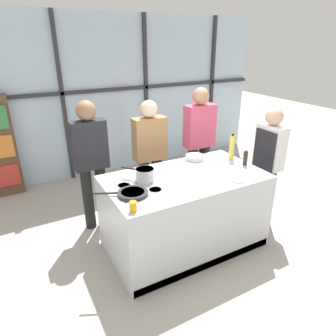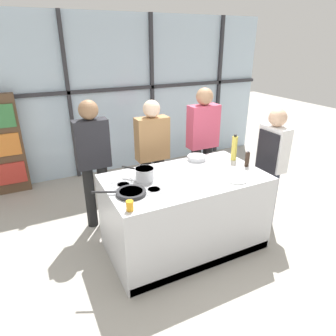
% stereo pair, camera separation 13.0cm
% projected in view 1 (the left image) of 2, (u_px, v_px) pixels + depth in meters
% --- Properties ---
extents(ground_plane, '(18.00, 18.00, 0.00)m').
position_uv_depth(ground_plane, '(184.00, 244.00, 3.76)').
color(ground_plane, '#ADA89E').
extents(back_window_wall, '(6.40, 0.10, 2.80)m').
position_uv_depth(back_window_wall, '(107.00, 97.00, 5.40)').
color(back_window_wall, silver).
rests_on(back_window_wall, ground_plane).
extents(demo_island, '(1.82, 1.02, 0.93)m').
position_uv_depth(demo_island, '(185.00, 212.00, 3.58)').
color(demo_island, silver).
rests_on(demo_island, ground_plane).
extents(chef, '(0.22, 0.40, 1.59)m').
position_uv_depth(chef, '(268.00, 159.00, 3.95)').
color(chef, '#232838').
rests_on(chef, ground_plane).
extents(spectator_far_left, '(0.42, 0.24, 1.71)m').
position_uv_depth(spectator_far_left, '(91.00, 159.00, 3.76)').
color(spectator_far_left, black).
rests_on(spectator_far_left, ground_plane).
extents(spectator_center_left, '(0.45, 0.23, 1.64)m').
position_uv_depth(spectator_center_left, '(150.00, 152.00, 4.15)').
color(spectator_center_left, black).
rests_on(spectator_center_left, ground_plane).
extents(spectator_center_right, '(0.46, 0.24, 1.75)m').
position_uv_depth(spectator_center_right, '(199.00, 139.00, 4.48)').
color(spectator_center_right, black).
rests_on(spectator_center_right, ground_plane).
extents(frying_pan, '(0.51, 0.33, 0.04)m').
position_uv_depth(frying_pan, '(132.00, 193.00, 2.98)').
color(frying_pan, '#232326').
rests_on(frying_pan, demo_island).
extents(saucepan, '(0.30, 0.33, 0.14)m').
position_uv_depth(saucepan, '(145.00, 174.00, 3.27)').
color(saucepan, silver).
rests_on(saucepan, demo_island).
extents(white_plate, '(0.22, 0.22, 0.01)m').
position_uv_depth(white_plate, '(236.00, 179.00, 3.32)').
color(white_plate, white).
rests_on(white_plate, demo_island).
extents(mixing_bowl, '(0.24, 0.24, 0.06)m').
position_uv_depth(mixing_bowl, '(195.00, 157.00, 3.86)').
color(mixing_bowl, silver).
rests_on(mixing_bowl, demo_island).
extents(oil_bottle, '(0.07, 0.07, 0.34)m').
position_uv_depth(oil_bottle, '(232.00, 147.00, 3.83)').
color(oil_bottle, '#E0CC4C').
rests_on(oil_bottle, demo_island).
extents(pepper_grinder, '(0.05, 0.05, 0.21)m').
position_uv_depth(pepper_grinder, '(245.00, 158.00, 3.66)').
color(pepper_grinder, '#332319').
rests_on(pepper_grinder, demo_island).
extents(juice_glass_near, '(0.07, 0.07, 0.10)m').
position_uv_depth(juice_glass_near, '(133.00, 207.00, 2.68)').
color(juice_glass_near, orange).
rests_on(juice_glass_near, demo_island).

